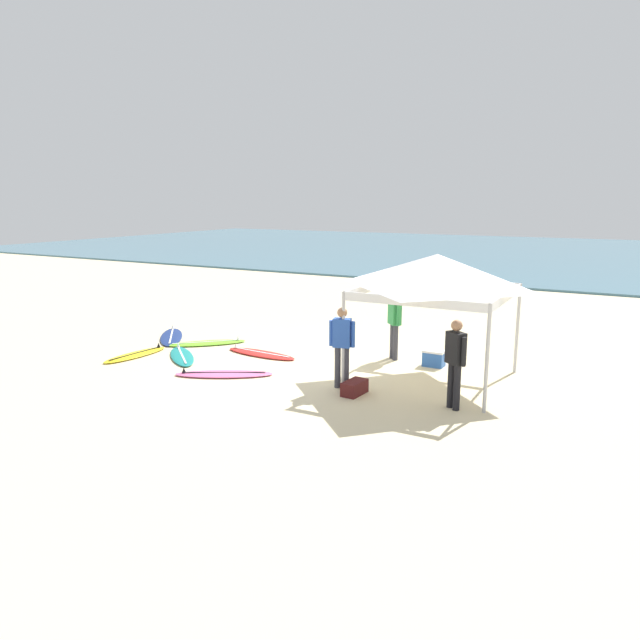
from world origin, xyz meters
TOP-DOWN VIEW (x-y plane):
  - ground_plane at (0.00, 0.00)m, footprint 80.00×80.00m
  - sea at (0.00, 32.91)m, footprint 80.00×36.00m
  - canopy_tent at (2.93, 0.48)m, footprint 3.04×3.04m
  - surfboard_yellow at (-4.26, -1.17)m, footprint 0.65×1.90m
  - surfboard_pink at (-1.29, -1.43)m, footprint 2.20×1.58m
  - surfboard_lime at (-3.47, 0.64)m, footprint 1.93×1.87m
  - surfboard_navy at (-4.83, 0.73)m, footprint 1.88×2.09m
  - surfboard_teal at (-3.15, -0.72)m, footprint 1.81×1.70m
  - surfboard_red at (-1.55, 0.43)m, footprint 2.09×0.71m
  - person_green at (1.55, 1.67)m, footprint 0.41×0.42m
  - person_black at (3.82, -1.05)m, footprint 0.46×0.39m
  - person_blue at (1.42, -0.95)m, footprint 0.54×0.30m
  - gear_bag_near_tent at (1.84, -1.20)m, footprint 0.37×0.63m
  - cooler_box at (2.61, 1.54)m, footprint 0.50×0.36m

SIDE VIEW (x-z plane):
  - ground_plane at x=0.00m, z-range 0.00..0.00m
  - surfboard_navy at x=-4.83m, z-range -0.06..0.13m
  - surfboard_pink at x=-1.29m, z-range -0.06..0.13m
  - surfboard_lime at x=-3.47m, z-range -0.06..0.13m
  - surfboard_red at x=-1.55m, z-range -0.06..0.13m
  - surfboard_teal at x=-3.15m, z-range -0.06..0.13m
  - surfboard_yellow at x=-4.26m, z-range -0.06..0.13m
  - sea at x=0.00m, z-range 0.00..0.10m
  - gear_bag_near_tent at x=1.84m, z-range 0.00..0.28m
  - cooler_box at x=2.61m, z-range 0.00..0.39m
  - person_green at x=1.55m, z-range 0.13..1.84m
  - person_black at x=3.82m, z-range 0.13..1.84m
  - person_blue at x=1.42m, z-range 0.13..1.84m
  - canopy_tent at x=2.93m, z-range 1.01..3.76m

